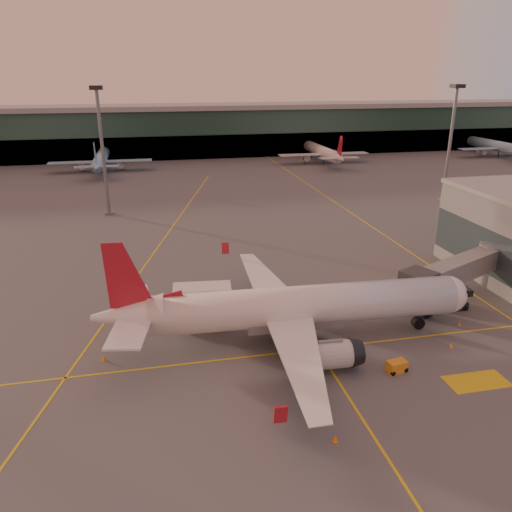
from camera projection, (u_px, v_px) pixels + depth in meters
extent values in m
plane|color=#4C4F54|center=(285.00, 381.00, 47.93)|extent=(600.00, 600.00, 0.00)
cube|color=gold|center=(272.00, 354.00, 52.51)|extent=(80.00, 0.25, 0.01)
cube|color=gold|center=(162.00, 242.00, 87.21)|extent=(31.30, 115.98, 0.01)
cube|color=gold|center=(329.00, 198.00, 118.11)|extent=(0.25, 160.00, 0.01)
cube|color=gold|center=(368.00, 428.00, 41.58)|extent=(0.25, 30.00, 0.01)
cube|color=gold|center=(477.00, 381.00, 47.84)|extent=(6.00, 3.00, 0.01)
cube|color=#19382D|center=(178.00, 133.00, 175.41)|extent=(400.00, 18.00, 16.00)
cube|color=gray|center=(177.00, 107.00, 172.38)|extent=(400.00, 20.00, 1.60)
cube|color=black|center=(181.00, 148.00, 169.00)|extent=(400.00, 1.00, 8.00)
cube|color=#2D3D47|center=(480.00, 248.00, 69.30)|extent=(0.30, 21.60, 6.00)
cylinder|color=slate|center=(103.00, 154.00, 100.17)|extent=(0.70, 0.70, 25.00)
cube|color=black|center=(96.00, 88.00, 95.79)|extent=(2.40, 2.40, 0.80)
cube|color=slate|center=(109.00, 213.00, 104.39)|extent=(1.60, 1.60, 0.50)
cylinder|color=slate|center=(450.00, 146.00, 111.44)|extent=(0.70, 0.70, 25.00)
cube|color=black|center=(458.00, 86.00, 107.06)|extent=(2.40, 2.40, 0.80)
cube|color=slate|center=(443.00, 199.00, 115.67)|extent=(1.60, 1.60, 0.50)
cylinder|color=white|center=(305.00, 305.00, 53.84)|extent=(33.46, 5.85, 4.27)
sphere|color=white|center=(448.00, 294.00, 56.43)|extent=(4.19, 4.19, 4.19)
cube|color=black|center=(459.00, 289.00, 56.43)|extent=(2.05, 2.87, 0.75)
cone|color=white|center=(128.00, 315.00, 50.82)|extent=(7.49, 4.40, 4.06)
cube|color=white|center=(129.00, 331.00, 47.47)|extent=(4.68, 7.42, 0.21)
cylinder|color=silver|center=(330.00, 355.00, 48.76)|extent=(4.59, 2.99, 2.78)
cylinder|color=black|center=(289.00, 347.00, 52.03)|extent=(1.99, 1.59, 1.92)
cylinder|color=black|center=(289.00, 342.00, 51.83)|extent=(0.38, 0.38, 1.18)
cube|color=white|center=(134.00, 299.00, 54.23)|extent=(4.07, 7.19, 0.21)
cylinder|color=silver|center=(298.00, 299.00, 60.79)|extent=(4.59, 2.99, 2.78)
cylinder|color=black|center=(278.00, 322.00, 57.17)|extent=(1.99, 1.59, 1.92)
cylinder|color=black|center=(278.00, 318.00, 56.97)|extent=(0.38, 0.38, 1.18)
cube|color=slate|center=(294.00, 317.00, 54.13)|extent=(10.71, 3.92, 1.71)
cylinder|color=black|center=(418.00, 323.00, 57.06)|extent=(1.39, 0.92, 1.35)
cube|color=slate|center=(459.00, 269.00, 62.83)|extent=(16.94, 9.74, 2.70)
cube|color=#2D3035|center=(418.00, 284.00, 58.52)|extent=(4.52, 4.52, 3.00)
cube|color=#2D3035|center=(422.00, 305.00, 60.81)|extent=(1.60, 2.40, 2.40)
cylinder|color=black|center=(426.00, 315.00, 60.08)|extent=(0.80, 0.40, 0.80)
cylinder|color=black|center=(417.00, 307.00, 62.09)|extent=(0.80, 0.40, 0.80)
cylinder|color=slate|center=(456.00, 291.00, 63.85)|extent=(0.50, 0.50, 3.27)
cylinder|color=slate|center=(495.00, 255.00, 67.80)|extent=(4.40, 4.40, 3.00)
cylinder|color=slate|center=(492.00, 275.00, 68.81)|extent=(2.40, 2.40, 3.27)
cube|color=#B7461A|center=(206.00, 319.00, 58.10)|extent=(3.87, 3.06, 1.70)
cube|color=silver|center=(202.00, 299.00, 57.14)|extent=(6.81, 3.47, 3.17)
cylinder|color=black|center=(189.00, 328.00, 56.73)|extent=(1.05, 0.50, 1.02)
cylinder|color=black|center=(224.00, 326.00, 57.17)|extent=(1.05, 0.50, 1.02)
cube|color=orange|center=(397.00, 366.00, 49.28)|extent=(2.09, 1.48, 1.14)
cylinder|color=black|center=(393.00, 373.00, 48.70)|extent=(0.51, 0.32, 0.48)
cylinder|color=black|center=(406.00, 370.00, 49.26)|extent=(0.51, 0.32, 0.48)
cube|color=black|center=(454.00, 305.00, 62.42)|extent=(3.07, 1.67, 0.98)
cube|color=orange|center=(455.00, 300.00, 62.19)|extent=(1.28, 1.45, 0.80)
cylinder|color=black|center=(449.00, 310.00, 61.63)|extent=(0.63, 0.28, 0.62)
cylinder|color=black|center=(465.00, 308.00, 62.02)|extent=(0.63, 0.28, 0.62)
cone|color=orange|center=(459.00, 323.00, 58.39)|extent=(0.41, 0.41, 0.53)
cube|color=orange|center=(459.00, 325.00, 58.48)|extent=(0.36, 0.36, 0.03)
cone|color=orange|center=(104.00, 358.00, 51.23)|extent=(0.45, 0.45, 0.58)
cube|color=orange|center=(104.00, 360.00, 51.32)|extent=(0.39, 0.39, 0.03)
cone|color=orange|center=(335.00, 438.00, 39.95)|extent=(0.49, 0.49, 0.62)
cube|color=orange|center=(335.00, 441.00, 40.05)|extent=(0.42, 0.42, 0.03)
cone|color=orange|center=(255.00, 278.00, 71.32)|extent=(0.39, 0.39, 0.49)
cube|color=orange|center=(255.00, 280.00, 71.40)|extent=(0.33, 0.33, 0.03)
cone|color=orange|center=(452.00, 345.00, 53.67)|extent=(0.42, 0.42, 0.54)
cube|color=orange|center=(451.00, 347.00, 53.76)|extent=(0.37, 0.37, 0.03)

